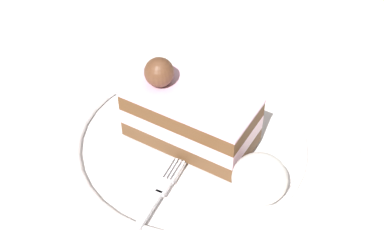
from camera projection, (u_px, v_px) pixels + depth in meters
The scene contains 5 objects.
ground_plane at pixel (201, 140), 0.52m from camera, with size 2.40×2.40×0.00m, color silver.
dessert_plate at pixel (192, 145), 0.50m from camera, with size 0.28×0.28×0.02m.
cake_slice at pixel (185, 113), 0.48m from camera, with size 0.12×0.06×0.08m.
whipped_cream_dollop at pixel (260, 179), 0.43m from camera, with size 0.05×0.05×0.04m, color white.
fork at pixel (154, 202), 0.44m from camera, with size 0.02×0.11×0.00m.
Camera 1 is at (-0.19, 0.31, 0.38)m, focal length 49.55 mm.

